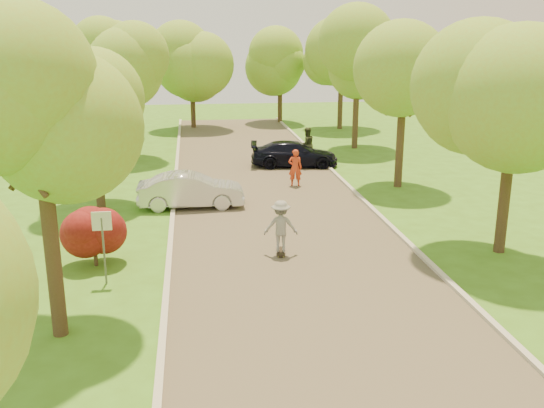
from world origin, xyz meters
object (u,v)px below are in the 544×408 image
person_olive (307,145)px  silver_sedan (191,190)px  longboard (281,251)px  dark_sedan (294,154)px  person_striped (295,168)px  skateboarder (281,226)px  street_sign (102,232)px

person_olive → silver_sedan: bearing=37.8°
longboard → person_olive: person_olive is taller
dark_sedan → person_striped: (-0.70, -4.36, 0.20)m
silver_sedan → skateboarder: skateboarder is taller
silver_sedan → dark_sedan: 9.25m
street_sign → person_striped: street_sign is taller
person_olive → longboard: bearing=61.0°
person_striped → silver_sedan: bearing=40.6°
silver_sedan → dark_sedan: silver_sedan is taller
skateboarder → street_sign: bearing=25.5°
dark_sedan → longboard: size_ratio=5.20×
silver_sedan → person_striped: person_striped is taller
dark_sedan → person_olive: (0.92, 1.20, 0.28)m
dark_sedan → longboard: 13.68m
longboard → person_olive: 15.07m
person_striped → person_olive: size_ratio=0.92×
street_sign → longboard: (5.37, 1.72, -1.47)m
dark_sedan → longboard: bearing=174.7°
street_sign → skateboarder: 5.67m
street_sign → silver_sedan: size_ratio=0.50×
longboard → skateboarder: skateboarder is taller
skateboarder → person_striped: skateboarder is taller
silver_sedan → person_olive: size_ratio=2.27×
skateboarder → person_striped: bearing=-95.0°
silver_sedan → person_striped: 5.75m
dark_sedan → skateboarder: bearing=174.7°
silver_sedan → person_olive: bearing=-36.6°
person_olive → dark_sedan: bearing=37.7°
dark_sedan → skateboarder: size_ratio=2.74×
skateboarder → person_striped: 9.26m
silver_sedan → skateboarder: bearing=-153.9°
dark_sedan → longboard: (-2.73, -13.39, -0.59)m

